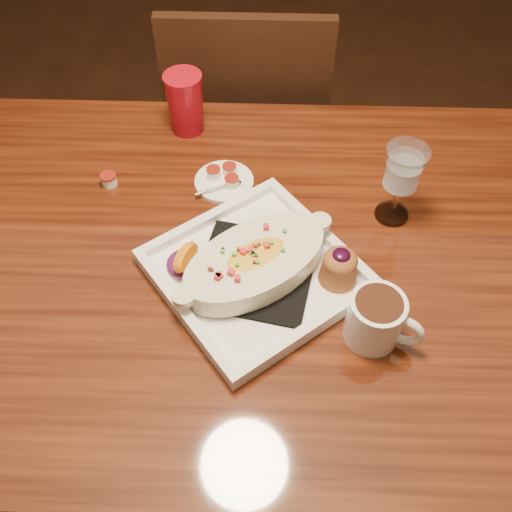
{
  "coord_description": "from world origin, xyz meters",
  "views": [
    {
      "loc": [
        0.06,
        -0.64,
        1.57
      ],
      "look_at": [
        0.04,
        -0.02,
        0.77
      ],
      "focal_mm": 40.0,
      "sensor_mm": 36.0,
      "label": 1
    }
  ],
  "objects_px": {
    "table": "(235,286)",
    "plate": "(260,266)",
    "goblet": "(403,172)",
    "coffee_mug": "(377,319)",
    "chair_far": "(249,135)",
    "saucer": "(224,180)",
    "red_tumbler": "(185,103)"
  },
  "relations": [
    {
      "from": "chair_far",
      "to": "goblet",
      "type": "bearing_deg",
      "value": 119.91
    },
    {
      "from": "chair_far",
      "to": "coffee_mug",
      "type": "height_order",
      "value": "chair_far"
    },
    {
      "from": "coffee_mug",
      "to": "chair_far",
      "type": "bearing_deg",
      "value": 130.34
    },
    {
      "from": "chair_far",
      "to": "red_tumbler",
      "type": "height_order",
      "value": "chair_far"
    },
    {
      "from": "red_tumbler",
      "to": "goblet",
      "type": "bearing_deg",
      "value": -30.24
    },
    {
      "from": "table",
      "to": "chair_far",
      "type": "distance_m",
      "value": 0.65
    },
    {
      "from": "table",
      "to": "saucer",
      "type": "height_order",
      "value": "saucer"
    },
    {
      "from": "table",
      "to": "chair_far",
      "type": "xyz_separation_m",
      "value": [
        -0.0,
        0.63,
        -0.15
      ]
    },
    {
      "from": "coffee_mug",
      "to": "red_tumbler",
      "type": "height_order",
      "value": "red_tumbler"
    },
    {
      "from": "plate",
      "to": "saucer",
      "type": "relative_size",
      "value": 3.7
    },
    {
      "from": "plate",
      "to": "red_tumbler",
      "type": "distance_m",
      "value": 0.44
    },
    {
      "from": "coffee_mug",
      "to": "saucer",
      "type": "distance_m",
      "value": 0.44
    },
    {
      "from": "chair_far",
      "to": "saucer",
      "type": "bearing_deg",
      "value": 86.01
    },
    {
      "from": "table",
      "to": "plate",
      "type": "xyz_separation_m",
      "value": [
        0.05,
        -0.05,
        0.13
      ]
    },
    {
      "from": "plate",
      "to": "goblet",
      "type": "height_order",
      "value": "goblet"
    },
    {
      "from": "chair_far",
      "to": "red_tumbler",
      "type": "xyz_separation_m",
      "value": [
        -0.12,
        -0.27,
        0.31
      ]
    },
    {
      "from": "coffee_mug",
      "to": "red_tumbler",
      "type": "relative_size",
      "value": 0.9
    },
    {
      "from": "goblet",
      "to": "saucer",
      "type": "relative_size",
      "value": 1.36
    },
    {
      "from": "goblet",
      "to": "table",
      "type": "bearing_deg",
      "value": -159.77
    },
    {
      "from": "table",
      "to": "red_tumbler",
      "type": "bearing_deg",
      "value": 108.92
    },
    {
      "from": "coffee_mug",
      "to": "saucer",
      "type": "xyz_separation_m",
      "value": [
        -0.27,
        0.35,
        -0.04
      ]
    },
    {
      "from": "plate",
      "to": "coffee_mug",
      "type": "height_order",
      "value": "coffee_mug"
    },
    {
      "from": "coffee_mug",
      "to": "saucer",
      "type": "bearing_deg",
      "value": 151.41
    },
    {
      "from": "saucer",
      "to": "red_tumbler",
      "type": "height_order",
      "value": "red_tumbler"
    },
    {
      "from": "plate",
      "to": "saucer",
      "type": "height_order",
      "value": "plate"
    },
    {
      "from": "chair_far",
      "to": "saucer",
      "type": "distance_m",
      "value": 0.51
    },
    {
      "from": "table",
      "to": "coffee_mug",
      "type": "bearing_deg",
      "value": -33.98
    },
    {
      "from": "chair_far",
      "to": "goblet",
      "type": "xyz_separation_m",
      "value": [
        0.3,
        -0.52,
        0.36
      ]
    },
    {
      "from": "table",
      "to": "goblet",
      "type": "xyz_separation_m",
      "value": [
        0.3,
        0.11,
        0.21
      ]
    },
    {
      "from": "chair_far",
      "to": "goblet",
      "type": "height_order",
      "value": "chair_far"
    },
    {
      "from": "saucer",
      "to": "table",
      "type": "bearing_deg",
      "value": -80.55
    },
    {
      "from": "chair_far",
      "to": "saucer",
      "type": "height_order",
      "value": "chair_far"
    }
  ]
}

